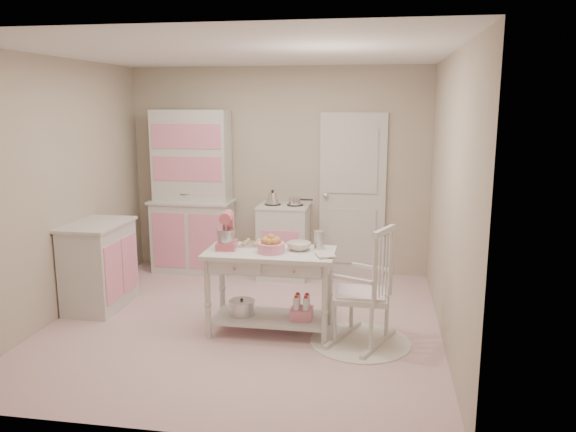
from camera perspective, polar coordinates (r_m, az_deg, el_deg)
The scene contains 14 objects.
room_shell at distance 5.28m, azimuth -4.75°, elevation 5.91°, with size 3.84×3.84×2.62m.
door at distance 7.07m, azimuth 6.56°, elevation 2.13°, with size 0.82×0.05×2.04m, color silver.
hutch at distance 7.25m, azimuth -9.76°, elevation 2.42°, with size 1.06×0.50×2.08m, color silver.
stove at distance 7.02m, azimuth -0.42°, elevation -2.54°, with size 0.62×0.57×0.92m, color silver.
base_cabinet at distance 6.30m, azimuth -18.64°, elevation -4.77°, with size 0.54×0.84×0.92m, color silver.
lace_rug at distance 5.30m, azimuth 7.34°, elevation -12.54°, with size 0.92×0.92×0.01m, color white.
rocking_chair at distance 5.11m, azimuth 7.50°, elevation -6.95°, with size 0.48×0.72×1.10m, color silver.
work_table at distance 5.35m, azimuth -1.81°, elevation -7.70°, with size 1.20×0.60×0.80m, color silver.
stand_mixer at distance 5.30m, azimuth -6.26°, elevation -1.52°, with size 0.20×0.28×0.34m, color #CA5568.
cookie_tray at distance 5.43m, azimuth -3.02°, elevation -2.92°, with size 0.34×0.24×0.02m, color silver.
bread_basket at distance 5.17m, azimuth -1.73°, elevation -3.23°, with size 0.25×0.25×0.09m, color pink.
mixing_bowl at distance 5.25m, azimuth 1.12°, elevation -3.08°, with size 0.23×0.23×0.07m, color beige.
metal_pitcher at distance 5.30m, azimuth 3.18°, elevation -2.43°, with size 0.10×0.10×0.17m, color silver.
recipe_book at distance 5.05m, azimuth 2.93°, elevation -4.01°, with size 0.16×0.21×0.02m, color beige.
Camera 1 is at (1.29, -5.10, 2.15)m, focal length 35.00 mm.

